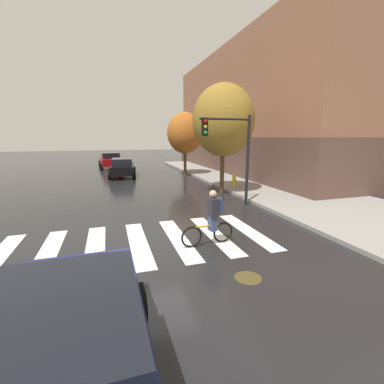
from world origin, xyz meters
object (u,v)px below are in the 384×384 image
at_px(sedan_far, 110,160).
at_px(fire_hydrant, 234,180).
at_px(sedan_near, 65,359).
at_px(manhole_cover, 248,278).
at_px(cyclist, 212,218).
at_px(street_tree_near, 223,120).
at_px(street_tree_mid, 185,133).
at_px(sedan_mid, 123,167).
at_px(traffic_light_near, 232,145).

relative_size(sedan_far, fire_hydrant, 6.19).
xyz_separation_m(sedan_near, sedan_far, (0.80, 26.21, 0.02)).
bearing_deg(manhole_cover, sedan_far, 96.55).
bearing_deg(cyclist, sedan_near, -128.61).
distance_m(street_tree_near, street_tree_mid, 7.72).
relative_size(sedan_mid, street_tree_near, 0.74).
bearing_deg(sedan_near, street_tree_near, 58.67).
bearing_deg(street_tree_near, cyclist, -116.02).
distance_m(sedan_far, street_tree_mid, 9.86).
height_order(sedan_mid, cyclist, cyclist).
distance_m(fire_hydrant, street_tree_near, 3.95).
xyz_separation_m(cyclist, traffic_light_near, (2.56, 4.03, 2.02)).
distance_m(sedan_mid, fire_hydrant, 9.81).
distance_m(manhole_cover, fire_hydrant, 10.97).
distance_m(manhole_cover, sedan_mid, 17.52).
bearing_deg(traffic_light_near, cyclist, -122.38).
relative_size(fire_hydrant, street_tree_mid, 0.15).
distance_m(sedan_near, street_tree_near, 13.45).
distance_m(sedan_mid, street_tree_near, 10.44).
xyz_separation_m(manhole_cover, traffic_light_near, (2.46, 6.15, 2.86)).
relative_size(sedan_far, traffic_light_near, 1.15).
xyz_separation_m(cyclist, fire_hydrant, (4.62, 7.86, -0.31)).
bearing_deg(traffic_light_near, fire_hydrant, 61.66).
xyz_separation_m(street_tree_near, street_tree_mid, (-0.01, 7.70, -0.59)).
xyz_separation_m(cyclist, street_tree_near, (3.32, 6.81, 3.27)).
distance_m(fire_hydrant, street_tree_mid, 7.40).
xyz_separation_m(sedan_mid, street_tree_mid, (5.10, -0.77, 2.74)).
relative_size(cyclist, street_tree_mid, 0.33).
xyz_separation_m(sedan_far, street_tree_mid, (5.97, -7.38, 2.68)).
bearing_deg(street_tree_near, fire_hydrant, 39.00).
relative_size(sedan_far, street_tree_mid, 0.93).
bearing_deg(cyclist, fire_hydrant, 59.55).
bearing_deg(traffic_light_near, manhole_cover, -111.81).
height_order(sedan_near, street_tree_mid, street_tree_mid).
bearing_deg(sedan_near, sedan_far, 88.26).
height_order(sedan_far, traffic_light_near, traffic_light_near).
bearing_deg(sedan_near, traffic_light_near, 54.27).
bearing_deg(sedan_mid, manhole_cover, -83.81).
relative_size(sedan_mid, cyclist, 2.63).
bearing_deg(traffic_light_near, sedan_far, 106.28).
relative_size(sedan_mid, fire_hydrant, 5.77).
bearing_deg(manhole_cover, cyclist, 92.63).
xyz_separation_m(sedan_far, fire_hydrant, (7.28, -14.02, -0.30)).
relative_size(fire_hydrant, street_tree_near, 0.13).
relative_size(sedan_near, street_tree_near, 0.76).
relative_size(sedan_far, cyclist, 2.82).
relative_size(cyclist, fire_hydrant, 2.19).
xyz_separation_m(sedan_far, traffic_light_near, (5.22, -17.85, 2.02)).
xyz_separation_m(sedan_mid, cyclist, (1.79, -15.28, 0.07)).
height_order(sedan_near, fire_hydrant, sedan_near).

